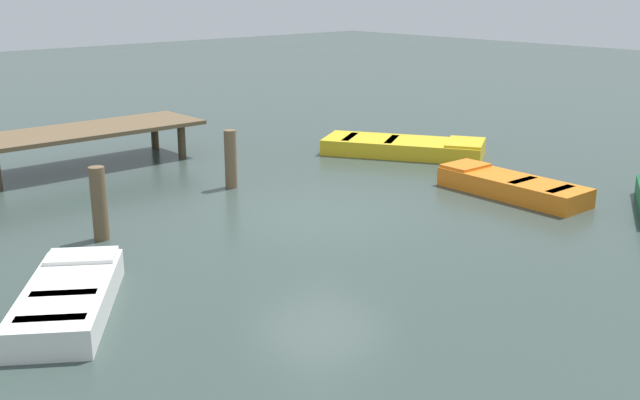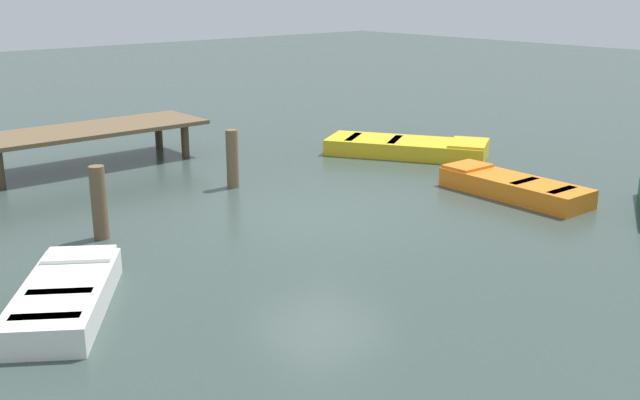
{
  "view_description": "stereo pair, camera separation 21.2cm",
  "coord_description": "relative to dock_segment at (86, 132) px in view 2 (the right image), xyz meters",
  "views": [
    {
      "loc": [
        -9.3,
        -10.33,
        4.42
      ],
      "look_at": [
        0.0,
        0.0,
        0.35
      ],
      "focal_mm": 42.23,
      "sensor_mm": 36.0,
      "label": 1
    },
    {
      "loc": [
        -9.14,
        -10.47,
        4.42
      ],
      "look_at": [
        0.0,
        0.0,
        0.35
      ],
      "focal_mm": 42.23,
      "sensor_mm": 36.0,
      "label": 2
    }
  ],
  "objects": [
    {
      "name": "ground_plane",
      "position": [
        1.56,
        -6.92,
        -0.85
      ],
      "size": [
        80.0,
        80.0,
        0.0
      ],
      "primitive_type": "plane",
      "color": "#33423D"
    },
    {
      "name": "dock_segment",
      "position": [
        0.0,
        0.0,
        0.0
      ],
      "size": [
        5.87,
        2.07,
        0.95
      ],
      "rotation": [
        0.0,
        0.0,
        -0.01
      ],
      "color": "brown",
      "rests_on": "ground_plane"
    },
    {
      "name": "rowboat_white",
      "position": [
        -3.93,
        -7.83,
        -0.63
      ],
      "size": [
        2.57,
        2.98,
        0.46
      ],
      "rotation": [
        0.0,
        0.0,
        0.95
      ],
      "color": "silver",
      "rests_on": "ground_plane"
    },
    {
      "name": "rowboat_orange",
      "position": [
        5.62,
        -8.5,
        -0.63
      ],
      "size": [
        1.17,
        3.31,
        0.46
      ],
      "rotation": [
        0.0,
        0.0,
        1.54
      ],
      "color": "orange",
      "rests_on": "ground_plane"
    },
    {
      "name": "rowboat_yellow",
      "position": [
        6.86,
        -4.35,
        -0.63
      ],
      "size": [
        3.39,
        4.3,
        0.46
      ],
      "rotation": [
        0.0,
        0.0,
        5.25
      ],
      "color": "gold",
      "rests_on": "ground_plane"
    },
    {
      "name": "mooring_piling_far_left",
      "position": [
        1.57,
        -3.97,
        -0.21
      ],
      "size": [
        0.27,
        0.27,
        1.29
      ],
      "primitive_type": "cylinder",
      "color": "brown",
      "rests_on": "ground_plane"
    },
    {
      "name": "mooring_piling_mid_right",
      "position": [
        -2.18,
        -5.29,
        -0.19
      ],
      "size": [
        0.27,
        0.27,
        1.32
      ],
      "primitive_type": "cylinder",
      "color": "brown",
      "rests_on": "ground_plane"
    }
  ]
}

